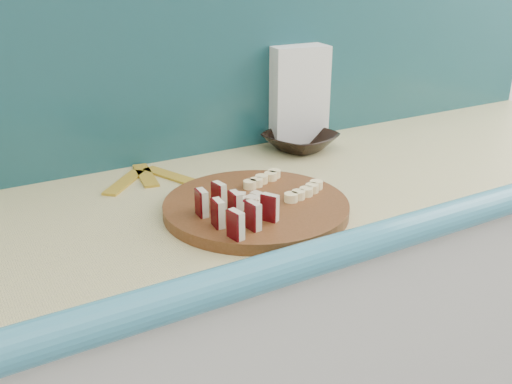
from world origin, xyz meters
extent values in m
cube|color=silver|center=(0.10, 1.50, 0.44)|extent=(2.20, 0.60, 0.88)
cube|color=#D8CD7E|center=(0.10, 1.50, 0.90)|extent=(2.20, 0.60, 0.03)
cube|color=teal|center=(0.10, 1.20, 0.90)|extent=(2.20, 0.06, 0.03)
cube|color=teal|center=(0.10, 1.79, 1.16)|extent=(2.20, 0.02, 0.50)
cylinder|color=#4A290F|center=(-0.03, 1.40, 0.92)|extent=(0.46, 0.46, 0.02)
cube|color=beige|center=(-0.13, 1.29, 0.96)|extent=(0.02, 0.03, 0.05)
cube|color=#400407|center=(-0.14, 1.29, 0.96)|extent=(0.01, 0.03, 0.05)
cube|color=beige|center=(-0.14, 1.34, 0.96)|extent=(0.02, 0.03, 0.05)
cube|color=#400407|center=(-0.14, 1.34, 0.96)|extent=(0.01, 0.03, 0.05)
cube|color=beige|center=(-0.14, 1.40, 0.96)|extent=(0.02, 0.03, 0.05)
cube|color=#400407|center=(-0.15, 1.40, 0.96)|extent=(0.01, 0.03, 0.05)
cube|color=beige|center=(-0.09, 1.31, 0.96)|extent=(0.02, 0.03, 0.05)
cube|color=#400407|center=(-0.10, 1.30, 0.96)|extent=(0.01, 0.03, 0.05)
cube|color=beige|center=(-0.09, 1.36, 0.96)|extent=(0.02, 0.03, 0.05)
cube|color=#400407|center=(-0.10, 1.36, 0.96)|extent=(0.01, 0.03, 0.05)
cube|color=beige|center=(-0.10, 1.42, 0.96)|extent=(0.02, 0.03, 0.05)
cube|color=#400407|center=(-0.11, 1.41, 0.96)|extent=(0.01, 0.03, 0.05)
cube|color=beige|center=(-0.05, 1.32, 0.96)|extent=(0.02, 0.03, 0.05)
cube|color=#400407|center=(-0.06, 1.32, 0.96)|extent=(0.01, 0.03, 0.05)
cube|color=beige|center=(-0.04, 1.40, 0.94)|extent=(0.02, 0.02, 0.02)
cube|color=beige|center=(-0.04, 1.41, 0.94)|extent=(0.02, 0.02, 0.02)
cube|color=#400407|center=(-0.04, 1.42, 0.94)|extent=(0.02, 0.02, 0.02)
cube|color=beige|center=(-0.05, 1.41, 0.94)|extent=(0.02, 0.02, 0.02)
cube|color=beige|center=(-0.06, 1.41, 0.94)|extent=(0.02, 0.02, 0.02)
cube|color=beige|center=(-0.07, 1.40, 0.94)|extent=(0.02, 0.02, 0.02)
cube|color=beige|center=(-0.06, 1.40, 0.94)|extent=(0.02, 0.02, 0.02)
cube|color=beige|center=(-0.06, 1.39, 0.94)|extent=(0.02, 0.02, 0.02)
cube|color=#400407|center=(-0.06, 1.37, 0.94)|extent=(0.02, 0.02, 0.02)
cube|color=beige|center=(-0.05, 1.38, 0.94)|extent=(0.02, 0.02, 0.02)
cube|color=beige|center=(-0.04, 1.38, 0.94)|extent=(0.02, 0.02, 0.02)
cube|color=beige|center=(-0.04, 1.39, 0.94)|extent=(0.02, 0.02, 0.02)
cube|color=beige|center=(-0.03, 1.39, 0.94)|extent=(0.02, 0.02, 0.02)
cylinder|color=#FDE49B|center=(0.03, 1.37, 0.94)|extent=(0.03, 0.03, 0.02)
cylinder|color=#FDE49B|center=(0.05, 1.38, 0.94)|extent=(0.03, 0.03, 0.02)
cylinder|color=#FDE49B|center=(0.07, 1.38, 0.94)|extent=(0.03, 0.03, 0.02)
cylinder|color=#FDE49B|center=(0.09, 1.39, 0.94)|extent=(0.03, 0.03, 0.02)
cylinder|color=#FDE49B|center=(0.11, 1.40, 0.94)|extent=(0.03, 0.03, 0.02)
cylinder|color=#FDE49B|center=(-0.01, 1.47, 0.94)|extent=(0.03, 0.03, 0.02)
cylinder|color=#FDE49B|center=(0.01, 1.48, 0.94)|extent=(0.03, 0.03, 0.02)
cylinder|color=#FDE49B|center=(0.03, 1.48, 0.94)|extent=(0.03, 0.03, 0.02)
cylinder|color=#FDE49B|center=(0.05, 1.49, 0.94)|extent=(0.03, 0.03, 0.02)
cylinder|color=#FDE49B|center=(0.07, 1.50, 0.94)|extent=(0.03, 0.03, 0.02)
imported|color=black|center=(0.27, 1.69, 0.93)|extent=(0.22, 0.22, 0.04)
cube|color=silver|center=(0.30, 1.76, 1.03)|extent=(0.16, 0.13, 0.25)
cube|color=gold|center=(-0.20, 1.68, 0.91)|extent=(0.12, 0.13, 0.01)
cube|color=gold|center=(-0.14, 1.70, 0.91)|extent=(0.05, 0.15, 0.01)
cube|color=gold|center=(-0.10, 1.67, 0.91)|extent=(0.08, 0.15, 0.01)
camera|label=1|loc=(-0.53, 0.55, 1.36)|focal=40.00mm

